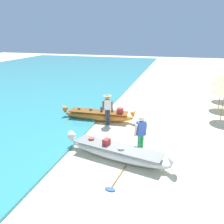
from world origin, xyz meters
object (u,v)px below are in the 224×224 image
(person_tourist_customer, at_px, (141,132))
(boat_orange_midground, at_px, (99,115))
(person_vendor_hatted, at_px, (107,107))
(boat_white_foreground, at_px, (117,152))
(paddle, at_px, (116,181))

(person_tourist_customer, bearing_deg, boat_orange_midground, 133.19)
(boat_orange_midground, distance_m, person_tourist_customer, 4.25)
(person_vendor_hatted, relative_size, person_tourist_customer, 1.07)
(boat_white_foreground, relative_size, boat_orange_midground, 1.08)
(boat_white_foreground, relative_size, paddle, 2.84)
(person_vendor_hatted, relative_size, paddle, 1.07)
(boat_orange_midground, bearing_deg, person_vendor_hatted, -35.45)
(boat_orange_midground, bearing_deg, person_tourist_customer, -46.81)
(boat_white_foreground, bearing_deg, paddle, -76.83)
(boat_white_foreground, height_order, person_vendor_hatted, person_vendor_hatted)
(boat_white_foreground, distance_m, person_tourist_customer, 1.25)
(person_tourist_customer, bearing_deg, boat_white_foreground, -136.81)
(boat_white_foreground, height_order, boat_orange_midground, boat_orange_midground)
(boat_white_foreground, height_order, paddle, boat_white_foreground)
(person_tourist_customer, bearing_deg, person_vendor_hatted, 130.49)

